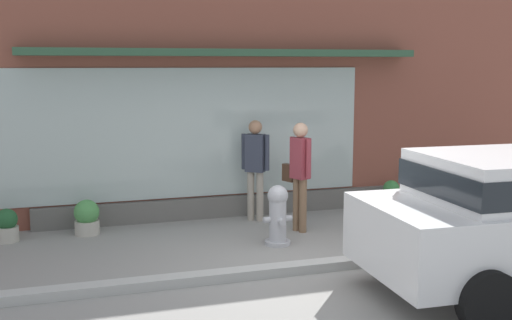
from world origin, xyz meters
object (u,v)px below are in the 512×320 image
(fire_hydrant, at_px, (278,214))
(potted_plant_trailing_edge, at_px, (429,189))
(potted_plant_window_right, at_px, (391,194))
(potted_plant_doorstep, at_px, (7,226))
(potted_plant_near_hydrant, at_px, (87,217))
(pedestrian_passerby, at_px, (255,162))
(pedestrian_with_handbag, at_px, (299,169))

(fire_hydrant, bearing_deg, potted_plant_trailing_edge, 25.10)
(fire_hydrant, bearing_deg, potted_plant_window_right, 28.96)
(potted_plant_trailing_edge, bearing_deg, potted_plant_doorstep, -177.26)
(potted_plant_trailing_edge, distance_m, potted_plant_near_hydrant, 6.37)
(fire_hydrant, distance_m, pedestrian_passerby, 1.59)
(potted_plant_window_right, bearing_deg, fire_hydrant, -151.04)
(pedestrian_passerby, relative_size, potted_plant_window_right, 3.20)
(pedestrian_with_handbag, bearing_deg, fire_hydrant, 115.11)
(fire_hydrant, distance_m, potted_plant_window_right, 3.16)
(potted_plant_window_right, height_order, potted_plant_near_hydrant, potted_plant_near_hydrant)
(fire_hydrant, relative_size, pedestrian_passerby, 0.52)
(fire_hydrant, distance_m, potted_plant_doorstep, 4.07)
(fire_hydrant, relative_size, potted_plant_window_right, 1.66)
(fire_hydrant, height_order, pedestrian_with_handbag, pedestrian_with_handbag)
(potted_plant_trailing_edge, relative_size, potted_plant_doorstep, 1.17)
(pedestrian_with_handbag, height_order, potted_plant_near_hydrant, pedestrian_with_handbag)
(potted_plant_trailing_edge, bearing_deg, pedestrian_with_handbag, -160.28)
(pedestrian_passerby, bearing_deg, potted_plant_near_hydrant, -141.33)
(pedestrian_passerby, distance_m, potted_plant_window_right, 2.74)
(potted_plant_near_hydrant, bearing_deg, potted_plant_trailing_edge, 2.69)
(potted_plant_doorstep, bearing_deg, potted_plant_window_right, 1.33)
(fire_hydrant, xyz_separation_m, potted_plant_window_right, (2.76, 1.53, -0.17))
(pedestrian_passerby, distance_m, potted_plant_trailing_edge, 3.66)
(potted_plant_window_right, bearing_deg, pedestrian_with_handbag, -157.30)
(pedestrian_passerby, relative_size, potted_plant_trailing_edge, 2.89)
(pedestrian_passerby, bearing_deg, potted_plant_window_right, 38.74)
(potted_plant_doorstep, bearing_deg, fire_hydrant, -19.74)
(pedestrian_with_handbag, height_order, potted_plant_doorstep, pedestrian_with_handbag)
(potted_plant_trailing_edge, relative_size, potted_plant_window_right, 1.11)
(pedestrian_passerby, xyz_separation_m, potted_plant_window_right, (2.64, 0.05, -0.73))
(fire_hydrant, relative_size, potted_plant_trailing_edge, 1.50)
(potted_plant_near_hydrant, bearing_deg, pedestrian_with_handbag, -14.23)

